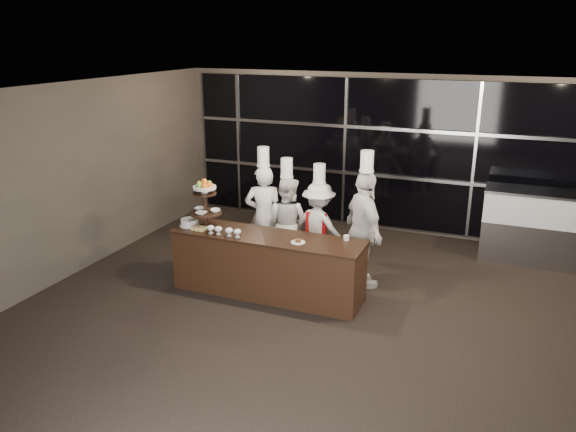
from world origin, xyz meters
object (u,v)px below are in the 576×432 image
at_px(layer_cake, 189,222).
at_px(chef_a, 264,215).
at_px(buffet_counter, 268,265).
at_px(display_stand, 205,200).
at_px(chef_d, 364,229).
at_px(display_case, 531,222).
at_px(chef_c, 318,226).
at_px(chef_b, 287,222).

height_order(layer_cake, chef_a, chef_a).
height_order(buffet_counter, display_stand, display_stand).
distance_m(chef_a, chef_d, 1.72).
xyz_separation_m(display_case, chef_c, (-3.16, -1.67, 0.06)).
distance_m(display_stand, chef_d, 2.39).
xyz_separation_m(display_case, chef_d, (-2.33, -2.02, 0.23)).
xyz_separation_m(chef_a, chef_b, (0.37, 0.06, -0.09)).
bearing_deg(chef_b, buffet_counter, -83.26).
relative_size(layer_cake, chef_d, 0.14).
relative_size(display_stand, chef_d, 0.36).
height_order(layer_cake, chef_b, chef_b).
height_order(display_case, chef_a, chef_a).
bearing_deg(display_stand, chef_c, 39.82).
distance_m(display_case, chef_b, 4.08).
height_order(display_stand, chef_b, chef_b).
height_order(chef_a, chef_b, chef_a).
height_order(buffet_counter, chef_a, chef_a).
height_order(chef_a, chef_c, chef_a).
bearing_deg(chef_b, layer_cake, -136.22).
xyz_separation_m(display_stand, layer_cake, (-0.26, -0.05, -0.37)).
distance_m(chef_b, chef_d, 1.36).
relative_size(display_stand, chef_a, 0.37).
relative_size(chef_a, chef_b, 1.09).
bearing_deg(buffet_counter, chef_d, 33.47).
bearing_deg(display_stand, chef_a, 62.74).
height_order(buffet_counter, chef_d, chef_d).
height_order(display_case, chef_d, chef_d).
relative_size(chef_c, chef_d, 0.84).
height_order(buffet_counter, chef_b, chef_b).
distance_m(chef_b, chef_c, 0.52).
distance_m(layer_cake, chef_b, 1.59).
height_order(chef_a, chef_d, chef_d).
bearing_deg(chef_d, layer_cake, -160.99).
height_order(chef_b, chef_d, chef_d).
bearing_deg(chef_b, chef_d, -10.08).
relative_size(layer_cake, chef_b, 0.16).
bearing_deg(display_stand, display_case, 31.88).
distance_m(buffet_counter, display_case, 4.53).
bearing_deg(layer_cake, chef_a, 53.36).
bearing_deg(chef_c, display_stand, -140.18).
distance_m(display_case, chef_a, 4.44).
xyz_separation_m(layer_cake, chef_d, (2.47, 0.85, -0.06)).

